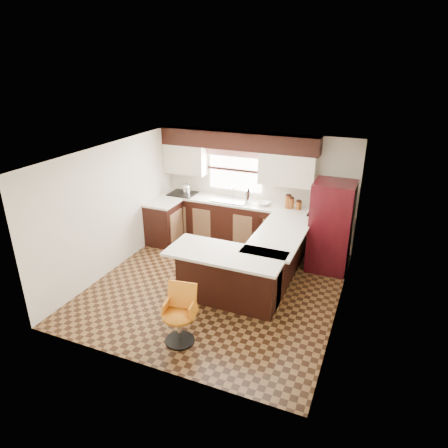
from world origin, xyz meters
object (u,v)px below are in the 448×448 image
at_px(peninsula_long, 276,258).
at_px(refrigerator, 331,227).
at_px(bar_chair, 179,316).
at_px(peninsula_return, 229,277).

relative_size(peninsula_long, refrigerator, 1.12).
xyz_separation_m(refrigerator, bar_chair, (-1.59, -3.05, -0.43)).
bearing_deg(peninsula_long, peninsula_return, -118.30).
height_order(refrigerator, bar_chair, refrigerator).
relative_size(refrigerator, bar_chair, 1.98).
relative_size(peninsula_return, refrigerator, 0.95).
relative_size(peninsula_long, bar_chair, 2.23).
bearing_deg(bar_chair, peninsula_return, 70.05).
xyz_separation_m(peninsula_return, bar_chair, (-0.25, -1.24, -0.01)).
relative_size(peninsula_long, peninsula_return, 1.18).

